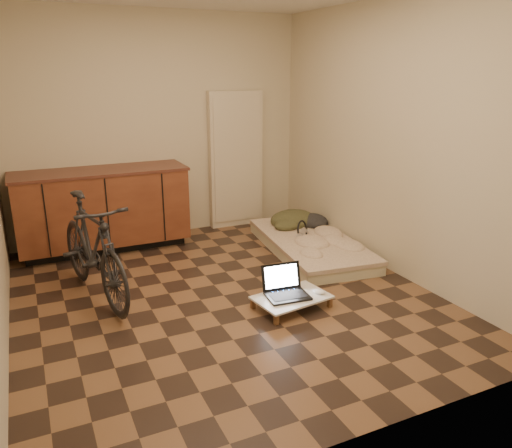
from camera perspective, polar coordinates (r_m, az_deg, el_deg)
name	(u,v)px	position (r m, az deg, el deg)	size (l,w,h in m)	color
room_shell	(221,152)	(4.16, -4.06, 8.26)	(3.50, 4.00, 2.60)	brown
cabinets	(103,209)	(5.78, -17.06, 1.64)	(1.84, 0.62, 0.91)	black
appliance_panel	(236,160)	(6.36, -2.32, 7.32)	(0.70, 0.10, 1.70)	beige
bicycle	(92,243)	(4.54, -18.20, -2.12)	(0.46, 1.57, 1.01)	black
futon	(310,245)	(5.60, 6.22, -2.35)	(1.06, 1.88, 0.15)	beige
clothing_pile	(299,214)	(6.04, 4.89, 1.11)	(0.60, 0.50, 0.24)	#383921
headphones	(302,229)	(5.59, 5.32, -0.63)	(0.25, 0.23, 0.17)	black
lap_desk	(292,298)	(4.29, 4.09, -8.41)	(0.67, 0.49, 0.10)	brown
laptop	(285,289)	(4.30, 3.38, -7.44)	(0.38, 0.35, 0.24)	black
mouse	(319,291)	(4.35, 7.18, -7.66)	(0.07, 0.11, 0.04)	white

